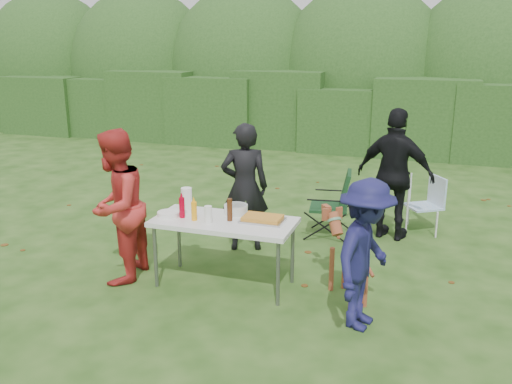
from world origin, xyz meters
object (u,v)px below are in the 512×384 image
(camping_chair, at_px, (329,203))
(lawn_chair, at_px, (423,204))
(ketchup_bottle, at_px, (182,208))
(person_black_puffy, at_px, (395,175))
(person_red_jacket, at_px, (116,207))
(child, at_px, (365,255))
(person_cook, at_px, (245,187))
(dog, at_px, (349,260))
(beer_bottle, at_px, (230,210))
(mustard_bottle, at_px, (194,211))
(paper_towel_roll, at_px, (187,199))
(folding_table, at_px, (224,225))

(camping_chair, distance_m, lawn_chair, 1.34)
(ketchup_bottle, bearing_deg, camping_chair, 57.90)
(person_black_puffy, bearing_deg, person_red_jacket, 53.84)
(child, relative_size, lawn_chair, 1.80)
(person_black_puffy, relative_size, lawn_chair, 2.22)
(lawn_chair, bearing_deg, camping_chair, -6.87)
(person_cook, xyz_separation_m, person_black_puffy, (1.73, 0.99, 0.06))
(dog, bearing_deg, person_red_jacket, 60.32)
(beer_bottle, bearing_deg, dog, 4.66)
(mustard_bottle, xyz_separation_m, paper_towel_roll, (-0.22, 0.28, 0.03))
(person_red_jacket, height_order, paper_towel_roll, person_red_jacket)
(folding_table, xyz_separation_m, person_black_puffy, (1.58, 2.05, 0.18))
(lawn_chair, bearing_deg, paper_towel_roll, 9.82)
(person_black_puffy, bearing_deg, person_cook, 43.73)
(folding_table, bearing_deg, beer_bottle, -1.10)
(folding_table, bearing_deg, mustard_bottle, -160.02)
(paper_towel_roll, bearing_deg, child, -15.83)
(person_cook, bearing_deg, lawn_chair, -168.09)
(folding_table, height_order, mustard_bottle, mustard_bottle)
(camping_chair, relative_size, paper_towel_roll, 3.49)
(camping_chair, distance_m, beer_bottle, 2.03)
(person_black_puffy, bearing_deg, beer_bottle, 67.54)
(person_red_jacket, distance_m, ketchup_bottle, 0.72)
(paper_towel_roll, bearing_deg, lawn_chair, 42.72)
(person_cook, bearing_deg, child, 117.29)
(child, bearing_deg, person_cook, 62.03)
(dog, height_order, mustard_bottle, mustard_bottle)
(folding_table, xyz_separation_m, lawn_chair, (1.96, 2.45, -0.30))
(lawn_chair, xyz_separation_m, ketchup_bottle, (-2.41, -2.52, 0.46))
(child, bearing_deg, ketchup_bottle, 93.48)
(person_red_jacket, bearing_deg, beer_bottle, 94.68)
(person_red_jacket, distance_m, mustard_bottle, 0.87)
(person_cook, relative_size, ketchup_bottle, 7.33)
(person_black_puffy, height_order, beer_bottle, person_black_puffy)
(camping_chair, bearing_deg, person_black_puffy, -175.82)
(person_cook, distance_m, ketchup_bottle, 1.17)
(camping_chair, bearing_deg, folding_table, 59.32)
(folding_table, distance_m, paper_towel_roll, 0.57)
(folding_table, xyz_separation_m, ketchup_bottle, (-0.45, -0.07, 0.16))
(beer_bottle, bearing_deg, lawn_chair, 52.35)
(mustard_bottle, distance_m, beer_bottle, 0.37)
(lawn_chair, bearing_deg, person_red_jacket, 7.88)
(child, height_order, dog, child)
(person_cook, bearing_deg, ketchup_bottle, 53.39)
(camping_chair, xyz_separation_m, paper_towel_roll, (-1.27, -1.70, 0.42))
(ketchup_bottle, height_order, beer_bottle, beer_bottle)
(paper_towel_roll, bearing_deg, dog, -2.22)
(person_cook, relative_size, dog, 1.84)
(dog, xyz_separation_m, ketchup_bottle, (-1.77, -0.17, 0.43))
(paper_towel_roll, bearing_deg, camping_chair, 53.16)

